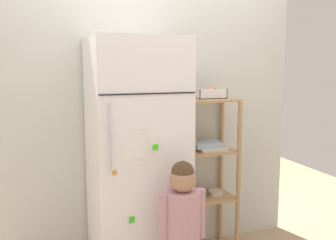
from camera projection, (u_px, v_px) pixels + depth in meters
kitchen_wall_back at (150, 118)px, 3.15m from camera, size 2.52×0.03×2.23m
refrigerator at (136, 160)px, 2.79m from camera, size 0.64×0.67×1.73m
child_standing at (182, 219)px, 2.44m from camera, size 0.31×0.23×0.95m
pantry_shelf_unit at (208, 162)px, 3.16m from camera, size 0.43×0.34×1.27m
fruit_bin at (211, 94)px, 3.11m from camera, size 0.24×0.15×0.08m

